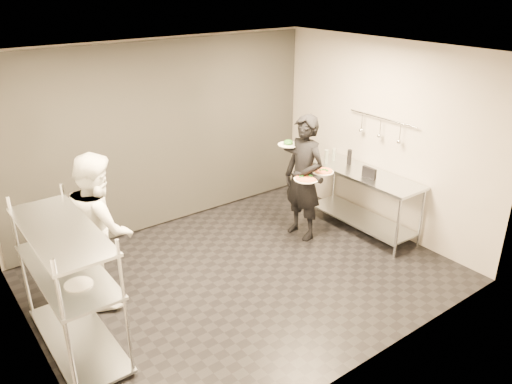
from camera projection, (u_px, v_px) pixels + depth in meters
room_shell at (193, 150)px, 6.77m from camera, size 5.00×4.00×2.80m
pass_rack at (69, 282)px, 4.97m from camera, size 0.60×1.60×1.50m
prep_counter at (363, 191)px, 7.41m from camera, size 0.60×1.80×0.92m
utensil_rail at (381, 129)px, 7.18m from camera, size 0.07×1.20×0.31m
waiter at (304, 178)px, 7.12m from camera, size 0.49×0.70×1.83m
chef at (100, 227)px, 5.75m from camera, size 0.86×1.01×1.81m
pizza_plate_near at (306, 178)px, 6.87m from camera, size 0.35×0.35×0.05m
pizza_plate_far at (323, 171)px, 7.03m from camera, size 0.30×0.30×0.05m
salad_plate at (288, 143)px, 7.10m from camera, size 0.30×0.30×0.07m
pos_monitor at (369, 173)px, 7.06m from camera, size 0.05×0.23×0.17m
bottle_green at (327, 157)px, 7.61m from camera, size 0.06×0.06×0.22m
bottle_clear at (334, 154)px, 7.76m from camera, size 0.06×0.06×0.19m
bottle_dark at (349, 157)px, 7.58m from camera, size 0.07×0.07×0.23m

